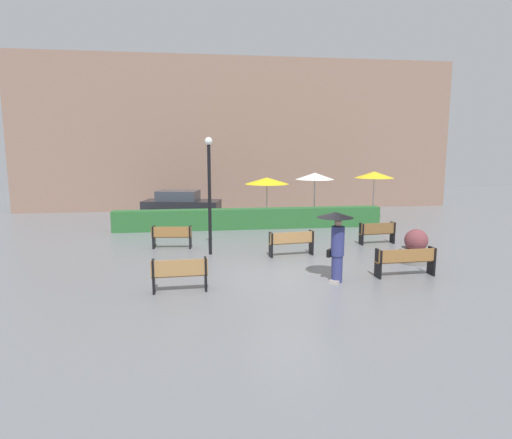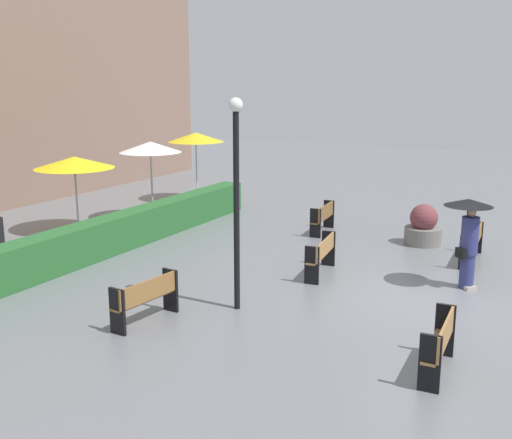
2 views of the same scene
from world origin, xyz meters
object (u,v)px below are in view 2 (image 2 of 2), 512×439
bench_far_left (146,297)px  lamp_post (236,184)px  patio_umbrella_white (150,147)px  bench_near_left (440,341)px  patio_umbrella_yellow (74,163)px  pedestrian_with_umbrella (469,229)px  bench_far_right (324,216)px  patio_umbrella_yellow_far (196,137)px  bench_mid_center (322,253)px  bench_near_right (473,242)px  planter_pot (423,227)px

bench_far_left → lamp_post: bearing=-39.0°
lamp_post → patio_umbrella_white: lamp_post is taller
lamp_post → patio_umbrella_white: (5.70, 6.46, -0.13)m
bench_near_left → patio_umbrella_yellow: (4.29, 11.73, 1.61)m
bench_near_left → pedestrian_with_umbrella: (4.44, 0.35, 0.83)m
bench_near_left → bench_far_right: 9.26m
pedestrian_with_umbrella → patio_umbrella_yellow_far: patio_umbrella_yellow_far is taller
bench_far_left → bench_near_left: bearing=-84.9°
bench_mid_center → bench_near_right: (2.85, -3.01, -0.02)m
bench_near_left → patio_umbrella_yellow: patio_umbrella_yellow is taller
bench_near_left → planter_pot: planter_pot is taller
bench_far_left → planter_pot: bearing=-22.0°
bench_near_left → bench_far_left: bearing=95.1°
lamp_post → patio_umbrella_yellow: bearing=66.1°
pedestrian_with_umbrella → patio_umbrella_white: (2.22, 10.35, 1.08)m
pedestrian_with_umbrella → lamp_post: 5.36m
bench_near_right → pedestrian_with_umbrella: pedestrian_with_umbrella is taller
bench_mid_center → bench_far_left: bearing=156.8°
bench_far_left → patio_umbrella_yellow_far: size_ratio=0.59×
bench_far_left → patio_umbrella_white: patio_umbrella_white is taller
planter_pot → patio_umbrella_yellow: (-3.53, 9.67, 1.66)m
lamp_post → patio_umbrella_yellow: 8.21m
patio_umbrella_white → bench_mid_center: bearing=-111.4°
pedestrian_with_umbrella → patio_umbrella_yellow: patio_umbrella_yellow is taller
bench_mid_center → patio_umbrella_white: patio_umbrella_white is taller
bench_far_right → planter_pot: size_ratio=1.32×
patio_umbrella_white → bench_near_right: bearing=-89.7°
planter_pot → bench_far_left: bearing=158.0°
pedestrian_with_umbrella → patio_umbrella_white: patio_umbrella_white is taller
bench_far_left → bench_far_right: bench_far_right is taller
bench_near_right → lamp_post: 7.13m
planter_pot → lamp_post: size_ratio=0.27×
bench_far_left → patio_umbrella_yellow_far: 12.27m
patio_umbrella_yellow → patio_umbrella_yellow_far: size_ratio=0.90×
pedestrian_with_umbrella → planter_pot: size_ratio=1.76×
planter_pot → lamp_post: bearing=162.4°
patio_umbrella_yellow → patio_umbrella_yellow_far: patio_umbrella_yellow_far is taller
planter_pot → patio_umbrella_yellow_far: (2.32, 9.17, 1.96)m
bench_near_right → bench_far_right: bearing=76.9°
bench_far_left → pedestrian_with_umbrella: (4.93, -5.06, 0.85)m
bench_near_left → lamp_post: (0.96, 4.24, 2.04)m
planter_pot → patio_umbrella_white: (-1.16, 8.64, 1.95)m
bench_near_right → lamp_post: lamp_post is taller
bench_near_right → lamp_post: (-5.74, 3.70, 2.05)m
bench_near_left → bench_near_right: size_ratio=0.80×
patio_umbrella_yellow_far → bench_far_right: bearing=-111.1°
bench_near_left → planter_pot: size_ratio=1.31×
bench_mid_center → bench_far_right: 4.19m
bench_near_right → bench_mid_center: bearing=133.4°
bench_far_left → patio_umbrella_yellow_far: bearing=28.7°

